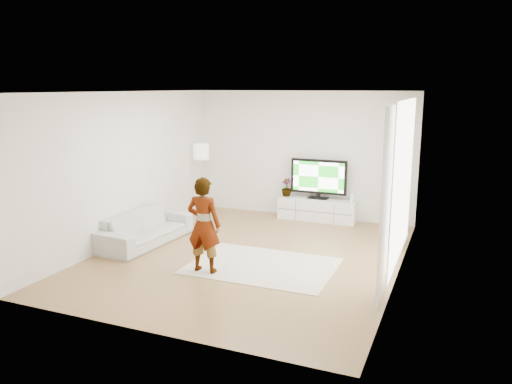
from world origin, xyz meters
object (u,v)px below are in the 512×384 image
at_px(rug, 262,266).
at_px(floor_lamp, 201,155).
at_px(television, 319,177).
at_px(media_console, 318,209).
at_px(player, 204,225).
at_px(sofa, 146,228).

height_order(rug, floor_lamp, floor_lamp).
relative_size(television, rug, 0.53).
xyz_separation_m(media_console, floor_lamp, (-2.65, -0.40, 1.13)).
xyz_separation_m(television, player, (-0.81, -3.76, -0.18)).
bearing_deg(sofa, floor_lamp, 6.55).
bearing_deg(media_console, floor_lamp, -171.49).
xyz_separation_m(television, floor_lamp, (-2.65, -0.42, 0.42)).
bearing_deg(media_console, sofa, -131.46).
relative_size(sofa, floor_lamp, 1.25).
bearing_deg(media_console, television, 90.00).
bearing_deg(sofa, media_console, -38.05).
relative_size(player, sofa, 0.76).
bearing_deg(television, rug, -90.99).
bearing_deg(floor_lamp, sofa, -86.86).
bearing_deg(sofa, television, -37.78).
bearing_deg(player, sofa, -28.62).
xyz_separation_m(television, sofa, (-2.52, -2.88, -0.66)).
height_order(media_console, rug, media_console).
bearing_deg(rug, floor_lamp, 133.30).
height_order(media_console, floor_lamp, floor_lamp).
bearing_deg(rug, media_console, 89.00).
bearing_deg(television, player, -102.07).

